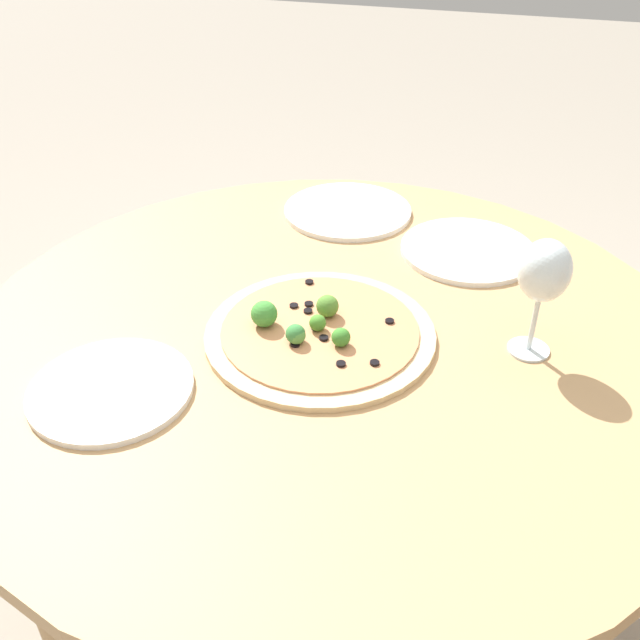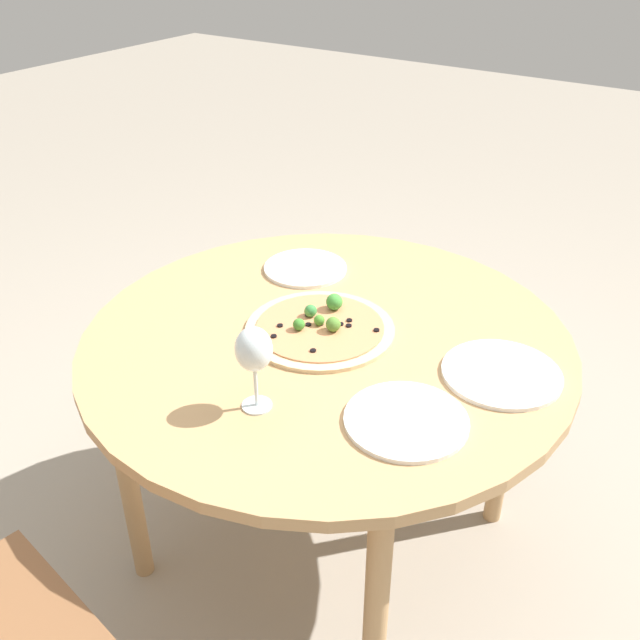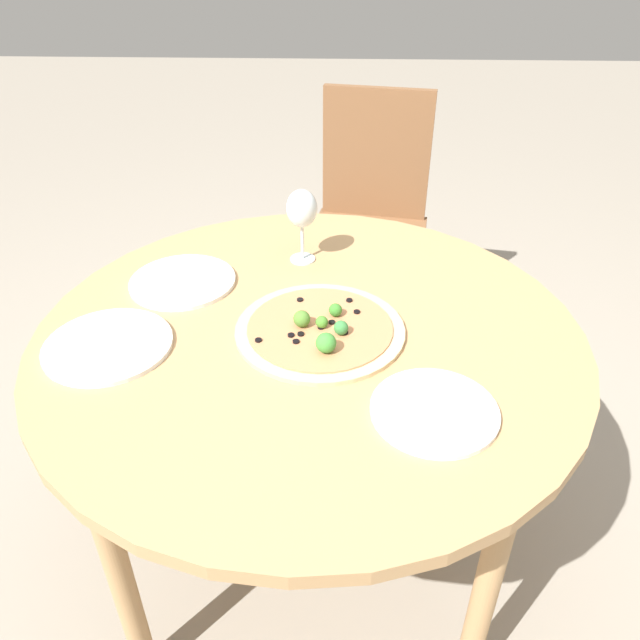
{
  "view_description": "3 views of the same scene",
  "coord_description": "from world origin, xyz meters",
  "px_view_note": "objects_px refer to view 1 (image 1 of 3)",
  "views": [
    {
      "loc": [
        0.25,
        -0.87,
        1.35
      ],
      "look_at": [
        -0.01,
        -0.02,
        0.73
      ],
      "focal_mm": 40.0,
      "sensor_mm": 36.0,
      "label": 1
    },
    {
      "loc": [
        1.18,
        0.77,
        1.6
      ],
      "look_at": [
        -0.01,
        -0.02,
        0.73
      ],
      "focal_mm": 40.0,
      "sensor_mm": 36.0,
      "label": 2
    },
    {
      "loc": [
        -1.07,
        -0.06,
        1.46
      ],
      "look_at": [
        -0.01,
        -0.02,
        0.73
      ],
      "focal_mm": 35.0,
      "sensor_mm": 36.0,
      "label": 3
    }
  ],
  "objects_px": {
    "wine_glass": "(544,274)",
    "plate_near": "(468,250)",
    "plate_far": "(348,211)",
    "plate_side": "(111,389)",
    "pizza": "(318,331)"
  },
  "relations": [
    {
      "from": "wine_glass",
      "to": "plate_near",
      "type": "relative_size",
      "value": 0.75
    },
    {
      "from": "pizza",
      "to": "plate_near",
      "type": "xyz_separation_m",
      "value": [
        0.19,
        0.33,
        -0.0
      ]
    },
    {
      "from": "plate_far",
      "to": "wine_glass",
      "type": "bearing_deg",
      "value": -44.5
    },
    {
      "from": "plate_near",
      "to": "plate_side",
      "type": "bearing_deg",
      "value": -128.29
    },
    {
      "from": "plate_near",
      "to": "plate_far",
      "type": "distance_m",
      "value": 0.27
    },
    {
      "from": "plate_side",
      "to": "plate_near",
      "type": "bearing_deg",
      "value": 51.71
    },
    {
      "from": "wine_glass",
      "to": "plate_side",
      "type": "height_order",
      "value": "wine_glass"
    },
    {
      "from": "plate_far",
      "to": "pizza",
      "type": "bearing_deg",
      "value": -81.31
    },
    {
      "from": "plate_near",
      "to": "plate_side",
      "type": "distance_m",
      "value": 0.69
    },
    {
      "from": "pizza",
      "to": "plate_near",
      "type": "relative_size",
      "value": 1.44
    },
    {
      "from": "plate_near",
      "to": "plate_far",
      "type": "height_order",
      "value": "same"
    },
    {
      "from": "wine_glass",
      "to": "plate_far",
      "type": "relative_size",
      "value": 0.72
    },
    {
      "from": "pizza",
      "to": "wine_glass",
      "type": "xyz_separation_m",
      "value": [
        0.31,
        0.06,
        0.12
      ]
    },
    {
      "from": "wine_glass",
      "to": "plate_far",
      "type": "xyz_separation_m",
      "value": [
        -0.38,
        0.37,
        -0.13
      ]
    },
    {
      "from": "plate_side",
      "to": "wine_glass",
      "type": "bearing_deg",
      "value": 25.67
    }
  ]
}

